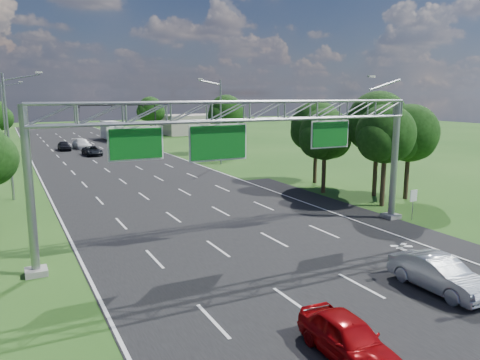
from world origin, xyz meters
TOP-DOWN VIEW (x-y plane):
  - ground at (0.00, 30.00)m, footprint 220.00×220.00m
  - road at (0.00, 30.00)m, footprint 18.00×180.00m
  - road_flare at (10.20, 14.00)m, footprint 3.00×30.00m
  - sign_gantry at (0.33, 12.00)m, footprint 23.50×1.00m
  - regulatory_sign at (12.40, 10.98)m, footprint 0.60×0.08m
  - traffic_signal at (7.48, 65.00)m, footprint 12.21×0.24m
  - streetlight_l_near at (-11.30, 30.00)m, footprint 2.97×0.22m
  - streetlight_l_far at (-11.30, 65.00)m, footprint 2.97×0.22m
  - streetlight_r_mid at (11.30, 40.00)m, footprint 2.97×0.22m
  - tree_cluster_right at (14.80, 19.19)m, footprint 9.91×14.60m
  - tree_verge_rd at (16.08, 48.04)m, footprint 5.76×4.80m
  - tree_verge_re at (14.08, 78.04)m, footprint 5.76×4.80m
  - building_right at (24.00, 82.00)m, footprint 12.00×9.00m
  - red_coupe at (-2.50, -0.27)m, footprint 1.87×4.23m
  - silver_sedan at (4.49, 2.12)m, footprint 1.62×4.60m
  - car_queue_a at (-1.03, 64.55)m, footprint 2.58×5.27m
  - car_queue_b at (-1.00, 55.29)m, footprint 2.39×4.66m
  - car_queue_c at (-3.74, 63.25)m, footprint 1.68×4.08m
  - box_truck at (6.23, 76.04)m, footprint 3.01×8.96m

SIDE VIEW (x-z plane):
  - ground at x=0.00m, z-range 0.00..0.00m
  - road at x=0.00m, z-range -0.01..0.01m
  - road_flare at x=10.20m, z-range -0.01..0.01m
  - car_queue_b at x=-1.00m, z-range 0.00..1.26m
  - car_queue_c at x=-3.74m, z-range 0.00..1.39m
  - red_coupe at x=-2.50m, z-range 0.00..1.41m
  - car_queue_a at x=-1.03m, z-range 0.00..1.47m
  - silver_sedan at x=4.49m, z-range 0.00..1.51m
  - regulatory_sign at x=12.40m, z-range 0.46..2.56m
  - box_truck at x=6.23m, z-range -0.07..3.27m
  - building_right at x=24.00m, z-range 0.00..4.00m
  - traffic_signal at x=7.48m, z-range 1.67..8.67m
  - tree_verge_re at x=14.08m, z-range 1.28..9.12m
  - tree_cluster_right at x=14.80m, z-range 0.97..9.65m
  - streetlight_l_near at x=-11.30m, z-range 0.50..10.66m
  - streetlight_l_far at x=-11.30m, z-range 0.50..10.66m
  - streetlight_r_mid at x=11.30m, z-range 0.50..10.66m
  - tree_verge_rd at x=16.08m, z-range 1.49..9.77m
  - sign_gantry at x=0.33m, z-range 2.11..11.67m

